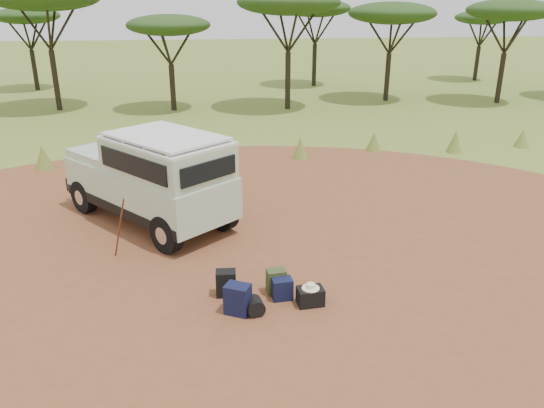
{
  "coord_description": "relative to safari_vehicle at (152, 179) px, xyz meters",
  "views": [
    {
      "loc": [
        -0.43,
        -10.1,
        5.5
      ],
      "look_at": [
        1.05,
        1.39,
        1.0
      ],
      "focal_mm": 35.0,
      "sensor_mm": 36.0,
      "label": 1
    }
  ],
  "objects": [
    {
      "name": "ground",
      "position": [
        1.83,
        -3.05,
        -1.19
      ],
      "size": [
        140.0,
        140.0,
        0.0
      ],
      "primitive_type": "plane",
      "color": "olive",
      "rests_on": "ground"
    },
    {
      "name": "stuff_sack",
      "position": [
        2.17,
        -4.69,
        -1.02
      ],
      "size": [
        0.39,
        0.39,
        0.33
      ],
      "primitive_type": "cylinder",
      "rotation": [
        1.57,
        0.0,
        0.18
      ],
      "color": "black",
      "rests_on": "ground"
    },
    {
      "name": "safari_hat",
      "position": [
        3.26,
        -4.5,
        -0.8
      ],
      "size": [
        0.34,
        0.34,
        0.1
      ],
      "color": "beige",
      "rests_on": "hard_case"
    },
    {
      "name": "backpack_navy",
      "position": [
        1.86,
        -4.62,
        -0.89
      ],
      "size": [
        0.55,
        0.49,
        0.59
      ],
      "primitive_type": "cube",
      "rotation": [
        0.0,
        0.0,
        -0.47
      ],
      "color": "black",
      "rests_on": "ground"
    },
    {
      "name": "backpack_black",
      "position": [
        1.67,
        -3.95,
        -0.92
      ],
      "size": [
        0.41,
        0.31,
        0.53
      ],
      "primitive_type": "cube",
      "rotation": [
        0.0,
        0.0,
        -0.06
      ],
      "color": "black",
      "rests_on": "ground"
    },
    {
      "name": "dirt_clearing",
      "position": [
        1.83,
        -3.05,
        -1.18
      ],
      "size": [
        23.0,
        23.0,
        0.01
      ],
      "primitive_type": "cylinder",
      "color": "brown",
      "rests_on": "ground"
    },
    {
      "name": "backpack_olive",
      "position": [
        2.67,
        -3.98,
        -0.93
      ],
      "size": [
        0.4,
        0.31,
        0.51
      ],
      "primitive_type": "cube",
      "rotation": [
        0.0,
        0.0,
        0.12
      ],
      "color": "#3A4921",
      "rests_on": "ground"
    },
    {
      "name": "grass_fringe",
      "position": [
        1.95,
        5.62,
        -0.78
      ],
      "size": [
        36.6,
        1.6,
        0.9
      ],
      "color": "olive",
      "rests_on": "ground"
    },
    {
      "name": "duffel_navy",
      "position": [
        2.75,
        -4.22,
        -0.97
      ],
      "size": [
        0.41,
        0.32,
        0.44
      ],
      "primitive_type": "cube",
      "rotation": [
        0.0,
        0.0,
        0.09
      ],
      "color": "black",
      "rests_on": "ground"
    },
    {
      "name": "walking_staff",
      "position": [
        -0.58,
        -2.03,
        -0.44
      ],
      "size": [
        0.42,
        0.35,
        1.49
      ],
      "primitive_type": "cylinder",
      "rotation": [
        0.31,
        0.0,
        0.89
      ],
      "color": "#612917",
      "rests_on": "ground"
    },
    {
      "name": "safari_vehicle",
      "position": [
        0.0,
        0.0,
        0.0
      ],
      "size": [
        4.75,
        5.1,
        2.46
      ],
      "rotation": [
        0.0,
        0.0,
        -0.87
      ],
      "color": "#AEC5A8",
      "rests_on": "ground"
    },
    {
      "name": "hard_case",
      "position": [
        3.26,
        -4.5,
        -1.01
      ],
      "size": [
        0.52,
        0.39,
        0.35
      ],
      "primitive_type": "cube",
      "rotation": [
        0.0,
        0.0,
        0.09
      ],
      "color": "black",
      "rests_on": "ground"
    },
    {
      "name": "acacia_treeline",
      "position": [
        2.59,
        16.76,
        3.68
      ],
      "size": [
        46.7,
        13.2,
        6.26
      ],
      "color": "black",
      "rests_on": "ground"
    }
  ]
}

